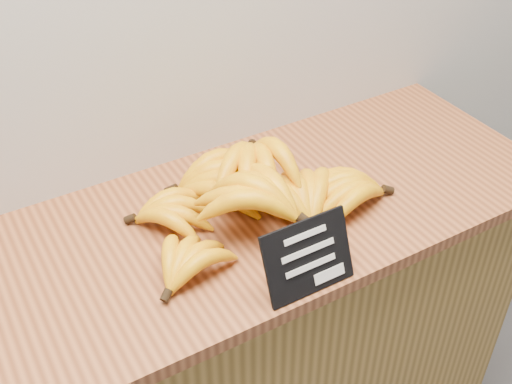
{
  "coord_description": "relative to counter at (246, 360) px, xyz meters",
  "views": [
    {
      "loc": [
        -0.48,
        1.86,
        1.78
      ],
      "look_at": [
        0.01,
        2.7,
        1.02
      ],
      "focal_mm": 45.0,
      "sensor_mm": 36.0,
      "label": 1
    }
  ],
  "objects": [
    {
      "name": "counter_top",
      "position": [
        0.0,
        0.0,
        0.47
      ],
      "size": [
        1.38,
        0.54,
        0.03
      ],
      "primitive_type": "cube",
      "color": "#96542E",
      "rests_on": "counter"
    },
    {
      "name": "chalkboard_sign",
      "position": [
        0.0,
        -0.23,
        0.55
      ],
      "size": [
        0.17,
        0.06,
        0.13
      ],
      "primitive_type": "cube",
      "rotation": [
        -0.38,
        0.0,
        0.0
      ],
      "color": "black",
      "rests_on": "counter_top"
    },
    {
      "name": "counter",
      "position": [
        0.0,
        0.0,
        0.0
      ],
      "size": [
        1.28,
        0.5,
        0.9
      ],
      "primitive_type": "cube",
      "color": "olive",
      "rests_on": "ground"
    },
    {
      "name": "banana_pile",
      "position": [
        0.02,
        -0.01,
        0.53
      ],
      "size": [
        0.56,
        0.43,
        0.13
      ],
      "color": "#EEAB09",
      "rests_on": "counter_top"
    }
  ]
}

